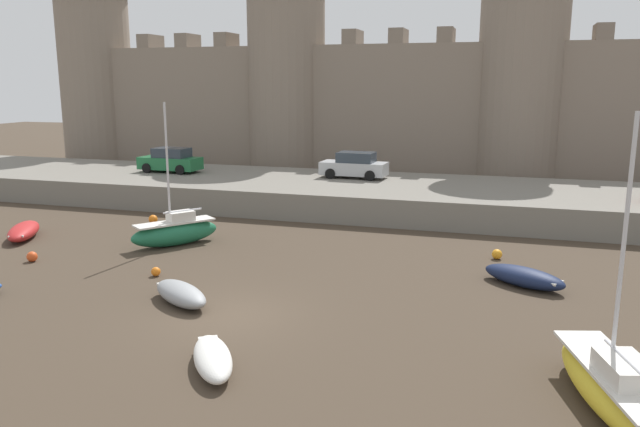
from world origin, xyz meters
name	(u,v)px	position (x,y,z in m)	size (l,w,h in m)	color
ground_plane	(229,316)	(0.00, 0.00, 0.00)	(160.00, 160.00, 0.00)	#423528
quay_road	(362,195)	(0.00, 18.66, 0.76)	(64.77, 10.00, 1.51)	slate
castle	(397,90)	(0.00, 29.79, 6.80)	(59.52, 6.75, 18.55)	gray
rowboat_foreground_right	(24,231)	(-13.88, 6.42, 0.37)	(2.77, 3.67, 0.71)	red
sailboat_near_channel_right	(175,231)	(-6.18, 7.42, 0.67)	(3.43, 4.05, 6.55)	#1E6B47
rowboat_midflat_right	(181,293)	(-2.04, 0.54, 0.37)	(3.04, 2.56, 0.70)	gray
sailboat_midflat_centre	(615,388)	(11.01, -2.92, 0.60)	(2.83, 5.46, 6.82)	yellow
rowboat_foreground_left	(524,276)	(9.17, 5.94, 0.37)	(3.36, 2.65, 0.71)	#141E3D
rowboat_near_channel_left	(213,358)	(1.24, -3.61, 0.31)	(2.36, 2.91, 0.59)	silver
mooring_buoy_off_centre	(32,257)	(-10.58, 3.22, 0.22)	(0.44, 0.44, 0.44)	#E04C1E
mooring_buoy_near_shore	(497,254)	(8.12, 9.37, 0.22)	(0.43, 0.43, 0.43)	orange
mooring_buoy_near_channel	(156,272)	(-4.52, 3.00, 0.18)	(0.36, 0.36, 0.36)	orange
mooring_buoy_mid_mud	(153,219)	(-9.63, 11.05, 0.24)	(0.47, 0.47, 0.47)	orange
car_quay_centre_east	(354,166)	(-0.88, 20.27, 2.29)	(4.17, 2.01, 1.62)	#B2B5B7
car_quay_east	(171,160)	(-13.21, 19.17, 2.29)	(4.17, 2.01, 1.62)	#1E6638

